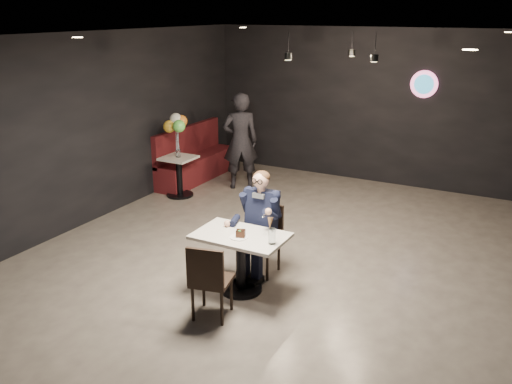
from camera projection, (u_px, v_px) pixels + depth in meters
The scene contains 17 objects.
floor at pixel (278, 271), 7.23m from camera, with size 9.00×9.00×0.00m, color gray.
wall_sign at pixel (424, 84), 9.97m from camera, with size 0.50×0.06×0.50m, color pink, non-canonical shape.
pendant_lights at pixel (340, 40), 7.98m from camera, with size 1.40×1.20×0.36m, color black.
main_table at pixel (241, 263), 6.61m from camera, with size 1.10×0.70×0.75m, color silver.
chair_far at pixel (262, 240), 7.04m from camera, with size 0.42×0.46×0.92m, color black.
chair_near at pixel (212, 279), 6.03m from camera, with size 0.42×0.46×0.92m, color black.
seated_man at pixel (262, 222), 6.96m from camera, with size 0.60×0.80×1.44m, color black.
dessert_plate at pixel (239, 237), 6.39m from camera, with size 0.22×0.22×0.01m, color white.
cake_slice at pixel (241, 234), 6.39m from camera, with size 0.10×0.09×0.07m, color black.
mint_leaf at pixel (240, 231), 6.35m from camera, with size 0.06×0.04×0.01m, color #287C34.
sundae_glass at pixel (272, 236), 6.21m from camera, with size 0.08×0.08×0.19m, color silver.
wafer_cone at pixel (270, 223), 6.18m from camera, with size 0.07×0.07×0.13m, color tan.
booth_bench at pixel (196, 154), 10.92m from camera, with size 0.54×2.17×1.09m, color #4A0F15.
side_table at pixel (179, 178), 10.01m from camera, with size 0.57×0.57×0.71m, color silver.
balloon_vase at pixel (178, 153), 9.86m from camera, with size 0.09×0.09×0.14m, color silver.
balloon_bunch at pixel (177, 131), 9.73m from camera, with size 0.41×0.41×0.67m, color gold.
passerby at pixel (240, 141), 10.31m from camera, with size 0.67×0.44×1.85m, color black.
Camera 1 is at (2.80, -5.88, 3.31)m, focal length 38.00 mm.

